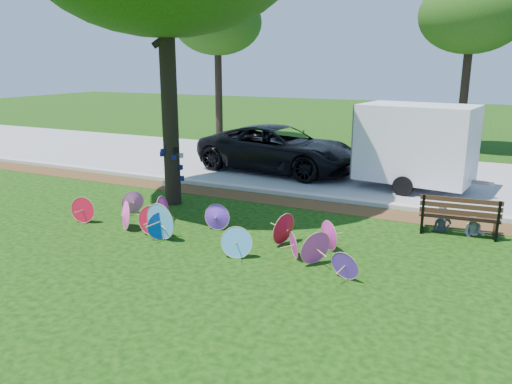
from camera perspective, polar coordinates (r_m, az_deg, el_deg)
ground at (r=10.65m, az=-7.18°, el=-6.85°), size 90.00×90.00×0.00m
mulch_strip at (r=14.42m, az=2.53°, el=-0.97°), size 90.00×1.00×0.01m
curb at (r=15.03m, az=3.59°, el=-0.12°), size 90.00×0.30×0.12m
street at (r=18.85m, az=8.39°, el=2.60°), size 90.00×8.00×0.01m
parasol_pile at (r=11.25m, az=-6.24°, el=-3.74°), size 7.47×2.08×0.86m
black_van at (r=18.22m, az=2.62°, el=4.95°), size 6.19×3.35×1.65m
cargo_trailer at (r=16.27m, az=17.87°, el=5.39°), size 3.59×2.55×2.93m
park_bench at (r=12.44m, az=22.19°, el=-2.42°), size 1.83×0.83×0.93m
person_left at (r=12.48m, az=20.67°, el=-1.64°), size 0.50×0.41×1.17m
person_right at (r=12.47m, az=23.82°, el=-2.36°), size 0.54×0.46×1.00m
bg_trees at (r=23.72m, az=17.39°, el=18.54°), size 20.34×5.74×7.40m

